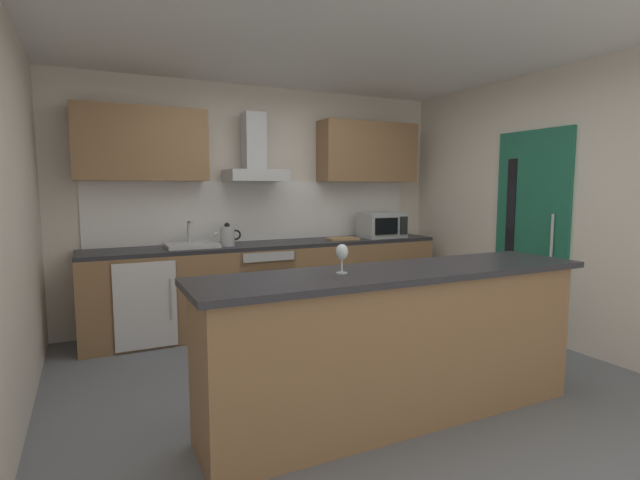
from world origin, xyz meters
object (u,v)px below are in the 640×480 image
object	(u,v)px
wine_glass	(342,253)
chopping_board	(343,239)
refrigerator	(143,299)
oven	(260,285)
microwave	(382,225)
kettle	(227,236)
sink	(192,245)
range_hood	(255,160)

from	to	relation	value
wine_glass	chopping_board	size ratio (longest dim) A/B	0.52
refrigerator	oven	bearing A→B (deg)	0.13
oven	microwave	bearing A→B (deg)	-1.05
oven	kettle	xyz separation A→B (m)	(-0.36, -0.03, 0.55)
sink	kettle	distance (m)	0.36
chopping_board	sink	bearing A→B (deg)	178.83
range_hood	wine_glass	bearing A→B (deg)	-96.13
oven	refrigerator	world-z (taller)	oven
oven	kettle	size ratio (longest dim) A/B	2.77
range_hood	sink	bearing A→B (deg)	-170.49
sink	range_hood	bearing A→B (deg)	9.51
sink	range_hood	world-z (taller)	range_hood
sink	chopping_board	bearing A→B (deg)	-1.17
sink	kettle	world-z (taller)	sink
microwave	range_hood	distance (m)	1.69
microwave	chopping_board	size ratio (longest dim) A/B	1.47
wine_glass	chopping_board	distance (m)	2.60
microwave	sink	distance (m)	2.23
kettle	microwave	bearing A→B (deg)	0.18
sink	kettle	bearing A→B (deg)	-7.25
kettle	refrigerator	bearing A→B (deg)	177.87
refrigerator	kettle	bearing A→B (deg)	-2.13
refrigerator	chopping_board	distance (m)	2.23
microwave	sink	bearing A→B (deg)	179.00
oven	microwave	distance (m)	1.63
oven	range_hood	xyz separation A→B (m)	(-0.00, 0.13, 1.33)
microwave	kettle	xyz separation A→B (m)	(-1.87, -0.01, -0.04)
oven	range_hood	size ratio (longest dim) A/B	1.11
range_hood	wine_glass	xyz separation A→B (m)	(-0.26, -2.43, -0.68)
refrigerator	kettle	size ratio (longest dim) A/B	2.94
microwave	chopping_board	world-z (taller)	microwave
refrigerator	kettle	distance (m)	1.02
microwave	wine_glass	xyz separation A→B (m)	(-1.78, -2.27, 0.06)
refrigerator	range_hood	world-z (taller)	range_hood
oven	kettle	bearing A→B (deg)	-174.59
microwave	sink	size ratio (longest dim) A/B	1.00
oven	chopping_board	world-z (taller)	chopping_board
kettle	wine_glass	size ratio (longest dim) A/B	1.62
range_hood	chopping_board	xyz separation A→B (m)	(0.98, -0.15, -0.88)
microwave	sink	world-z (taller)	microwave
microwave	oven	bearing A→B (deg)	178.95
kettle	chopping_board	size ratio (longest dim) A/B	0.85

